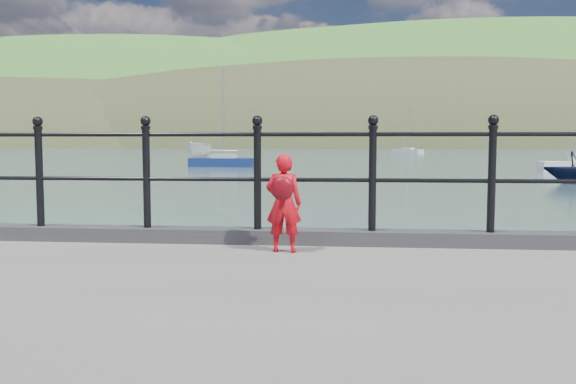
# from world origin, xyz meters

# --- Properties ---
(ground) EXTENTS (600.00, 600.00, 0.00)m
(ground) POSITION_xyz_m (0.00, 0.00, 0.00)
(ground) COLOR #2D4251
(ground) RESTS_ON ground
(kerb) EXTENTS (60.00, 0.30, 0.15)m
(kerb) POSITION_xyz_m (0.00, -0.15, 1.07)
(kerb) COLOR #28282B
(kerb) RESTS_ON quay
(railing) EXTENTS (18.11, 0.11, 1.20)m
(railing) POSITION_xyz_m (0.00, -0.15, 1.82)
(railing) COLOR black
(railing) RESTS_ON kerb
(far_shore) EXTENTS (830.00, 200.00, 156.00)m
(far_shore) POSITION_xyz_m (38.34, 239.41, -22.57)
(far_shore) COLOR #333A21
(far_shore) RESTS_ON ground
(child) EXTENTS (0.36, 0.31, 0.95)m
(child) POSITION_xyz_m (-0.27, -0.65, 1.49)
(child) COLOR red
(child) RESTS_ON quay
(launch_white) EXTENTS (2.88, 5.47, 2.01)m
(launch_white) POSITION_xyz_m (-16.76, 62.88, 1.00)
(launch_white) COLOR silver
(launch_white) RESTS_ON ground
(launch_navy) EXTENTS (3.12, 2.73, 1.57)m
(launch_navy) POSITION_xyz_m (11.42, 24.27, 0.79)
(launch_navy) COLOR black
(launch_navy) RESTS_ON ground
(sailboat_deep) EXTENTS (4.81, 4.68, 7.78)m
(sailboat_deep) POSITION_xyz_m (9.89, 91.27, 0.34)
(sailboat_deep) COLOR silver
(sailboat_deep) RESTS_ON ground
(sailboat_port) EXTENTS (5.61, 2.54, 7.93)m
(sailboat_port) POSITION_xyz_m (-9.46, 41.33, 0.34)
(sailboat_port) COLOR navy
(sailboat_port) RESTS_ON ground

